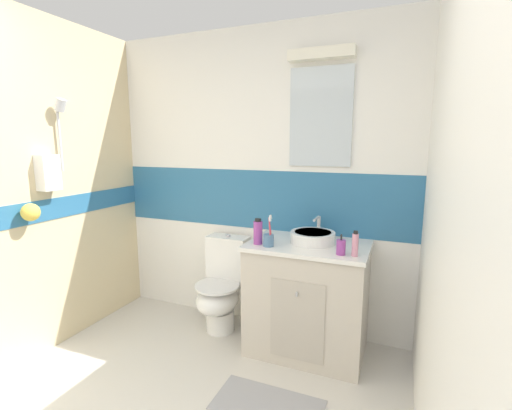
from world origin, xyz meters
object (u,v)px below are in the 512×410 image
at_px(sink_basin, 313,237).
at_px(toothbrush_cup, 269,239).
at_px(toilet, 222,287).
at_px(soap_dispenser, 341,247).
at_px(mouthwash_bottle, 258,232).
at_px(deodorant_spray_can, 355,244).

relative_size(sink_basin, toothbrush_cup, 1.65).
bearing_deg(toilet, soap_dispenser, -12.66).
xyz_separation_m(toilet, mouthwash_bottle, (0.41, -0.20, 0.57)).
height_order(toothbrush_cup, deodorant_spray_can, toothbrush_cup).
xyz_separation_m(sink_basin, toilet, (-0.77, 0.02, -0.53)).
bearing_deg(deodorant_spray_can, mouthwash_bottle, 178.18).
height_order(toilet, mouthwash_bottle, mouthwash_bottle).
bearing_deg(deodorant_spray_can, toilet, 168.47).
height_order(toilet, soap_dispenser, soap_dispenser).
relative_size(toothbrush_cup, soap_dispenser, 1.61).
distance_m(soap_dispenser, mouthwash_bottle, 0.60).
relative_size(soap_dispenser, mouthwash_bottle, 0.74).
xyz_separation_m(sink_basin, deodorant_spray_can, (0.33, -0.21, 0.03)).
height_order(soap_dispenser, deodorant_spray_can, deodorant_spray_can).
height_order(sink_basin, deodorant_spray_can, sink_basin).
bearing_deg(mouthwash_bottle, toilet, 153.84).
xyz_separation_m(soap_dispenser, deodorant_spray_can, (0.09, 0.00, 0.03)).
relative_size(toothbrush_cup, mouthwash_bottle, 1.19).
bearing_deg(toilet, sink_basin, -1.15).
distance_m(toilet, deodorant_spray_can, 1.26).
distance_m(sink_basin, toilet, 0.94).
bearing_deg(toothbrush_cup, soap_dispenser, -0.10).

